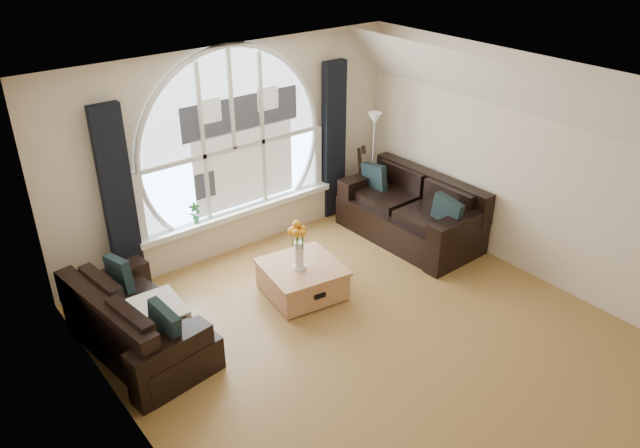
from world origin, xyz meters
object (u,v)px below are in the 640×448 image
(coffee_chest, at_px, (302,278))
(sofa_right, at_px, (410,212))
(floor_lamp, at_px, (373,166))
(sofa_left, at_px, (139,318))
(potted_plant, at_px, (195,213))
(guitar, at_px, (358,177))
(vase_flowers, at_px, (299,239))

(coffee_chest, bearing_deg, sofa_right, 13.88)
(sofa_right, distance_m, coffee_chest, 2.02)
(sofa_right, relative_size, floor_lamp, 1.23)
(coffee_chest, bearing_deg, sofa_left, -177.39)
(floor_lamp, distance_m, potted_plant, 2.68)
(floor_lamp, xyz_separation_m, potted_plant, (-2.65, 0.44, -0.11))
(guitar, distance_m, potted_plant, 2.64)
(guitar, height_order, potted_plant, guitar)
(vase_flowers, distance_m, guitar, 2.50)
(vase_flowers, xyz_separation_m, floor_lamp, (2.10, 1.05, 0.02))
(sofa_right, height_order, potted_plant, sofa_right)
(sofa_left, distance_m, sofa_right, 3.95)
(guitar, bearing_deg, floor_lamp, -74.41)
(vase_flowers, relative_size, guitar, 0.66)
(sofa_left, distance_m, floor_lamp, 4.10)
(guitar, bearing_deg, potted_plant, -170.57)
(coffee_chest, distance_m, guitar, 2.44)
(floor_lamp, height_order, potted_plant, floor_lamp)
(vase_flowers, relative_size, potted_plant, 2.52)
(sofa_right, height_order, coffee_chest, sofa_right)
(coffee_chest, height_order, vase_flowers, vase_flowers)
(sofa_left, xyz_separation_m, guitar, (3.98, 1.14, 0.13))
(coffee_chest, xyz_separation_m, vase_flowers, (-0.05, -0.03, 0.57))
(sofa_left, height_order, vase_flowers, vase_flowers)
(coffee_chest, height_order, floor_lamp, floor_lamp)
(guitar, bearing_deg, sofa_right, -78.95)
(sofa_left, distance_m, potted_plant, 1.88)
(coffee_chest, relative_size, vase_flowers, 1.26)
(sofa_left, bearing_deg, sofa_right, -7.71)
(sofa_right, relative_size, vase_flowers, 2.82)
(sofa_right, bearing_deg, coffee_chest, -175.78)
(sofa_right, relative_size, potted_plant, 7.10)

